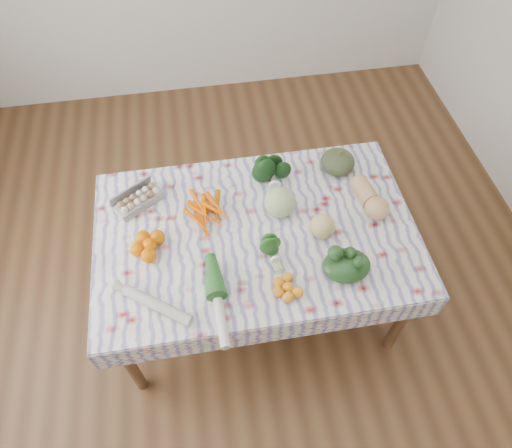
% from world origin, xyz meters
% --- Properties ---
extents(ground, '(4.50, 4.50, 0.00)m').
position_xyz_m(ground, '(0.00, 0.00, 0.00)').
color(ground, '#52341C').
rests_on(ground, ground).
extents(dining_table, '(1.60, 1.00, 0.75)m').
position_xyz_m(dining_table, '(0.00, 0.00, 0.68)').
color(dining_table, brown).
rests_on(dining_table, ground).
extents(tablecloth, '(1.66, 1.06, 0.01)m').
position_xyz_m(tablecloth, '(0.00, 0.00, 0.76)').
color(tablecloth, white).
rests_on(tablecloth, dining_table).
extents(egg_carton, '(0.27, 0.23, 0.07)m').
position_xyz_m(egg_carton, '(-0.59, 0.27, 0.80)').
color(egg_carton, '#A2A39E').
rests_on(egg_carton, tablecloth).
extents(carrot_bunch, '(0.30, 0.29, 0.05)m').
position_xyz_m(carrot_bunch, '(-0.25, 0.16, 0.78)').
color(carrot_bunch, '#F26100').
rests_on(carrot_bunch, tablecloth).
extents(kale_bunch, '(0.19, 0.17, 0.16)m').
position_xyz_m(kale_bunch, '(0.15, 0.30, 0.84)').
color(kale_bunch, '#113311').
rests_on(kale_bunch, tablecloth).
extents(kabocha_squash, '(0.20, 0.20, 0.13)m').
position_xyz_m(kabocha_squash, '(0.52, 0.35, 0.82)').
color(kabocha_squash, '#3A4827').
rests_on(kabocha_squash, tablecloth).
extents(cabbage, '(0.21, 0.21, 0.17)m').
position_xyz_m(cabbage, '(0.14, 0.10, 0.84)').
color(cabbage, '#A8BE7E').
rests_on(cabbage, tablecloth).
extents(butternut_squash, '(0.17, 0.29, 0.13)m').
position_xyz_m(butternut_squash, '(0.63, 0.07, 0.82)').
color(butternut_squash, tan).
rests_on(butternut_squash, tablecloth).
extents(orange_cluster, '(0.31, 0.31, 0.08)m').
position_xyz_m(orange_cluster, '(-0.54, -0.03, 0.80)').
color(orange_cluster, '#EE6A00').
rests_on(orange_cluster, tablecloth).
extents(broccoli, '(0.15, 0.15, 0.10)m').
position_xyz_m(broccoli, '(0.06, -0.17, 0.81)').
color(broccoli, '#1F5218').
rests_on(broccoli, tablecloth).
extents(mandarin_cluster, '(0.23, 0.23, 0.05)m').
position_xyz_m(mandarin_cluster, '(0.09, -0.36, 0.79)').
color(mandarin_cluster, orange).
rests_on(mandarin_cluster, tablecloth).
extents(grapefruit, '(0.15, 0.15, 0.13)m').
position_xyz_m(grapefruit, '(0.33, -0.07, 0.83)').
color(grapefruit, '#C9BD67').
rests_on(grapefruit, tablecloth).
extents(spinach_bag, '(0.29, 0.27, 0.10)m').
position_xyz_m(spinach_bag, '(0.39, -0.31, 0.81)').
color(spinach_bag, '#173314').
rests_on(spinach_bag, tablecloth).
extents(daikon, '(0.34, 0.27, 0.05)m').
position_xyz_m(daikon, '(-0.52, -0.36, 0.79)').
color(daikon, beige).
rests_on(daikon, tablecloth).
extents(leek, '(0.06, 0.45, 0.05)m').
position_xyz_m(leek, '(-0.24, -0.38, 0.79)').
color(leek, silver).
rests_on(leek, tablecloth).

